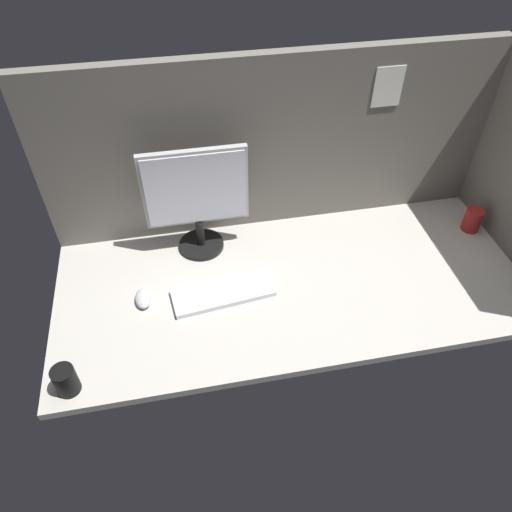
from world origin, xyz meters
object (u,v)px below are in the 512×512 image
keyboard (223,293)px  mug_black_travel (66,380)px  mug_red_plastic (472,220)px  mouse (143,298)px  monitor (196,198)px

keyboard → mug_black_travel: bearing=-157.3°
mug_red_plastic → keyboard: bearing=-171.0°
mouse → mug_red_plastic: bearing=2.5°
monitor → keyboard: size_ratio=1.20×
keyboard → mug_red_plastic: size_ratio=3.81×
keyboard → mouse: size_ratio=3.85×
mug_red_plastic → mug_black_travel: 166.29cm
mug_red_plastic → monitor: bearing=174.3°
mug_red_plastic → mug_black_travel: bearing=-163.8°
mug_red_plastic → mug_black_travel: (-159.66, -46.52, 0.20)cm
mouse → mug_black_travel: (-23.39, -31.79, 3.36)cm
mug_red_plastic → mug_black_travel: size_ratio=0.96×
keyboard → mug_black_travel: mug_black_travel is taller
monitor → mug_black_travel: (-47.28, -57.79, -19.17)cm
keyboard → mug_red_plastic: bearing=2.2°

